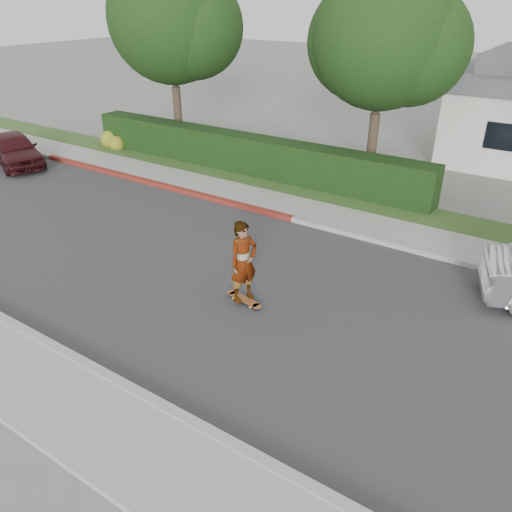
# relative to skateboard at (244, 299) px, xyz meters

# --- Properties ---
(ground) EXTENTS (120.00, 120.00, 0.00)m
(ground) POSITION_rel_skateboard_xyz_m (-2.37, 0.56, -0.09)
(ground) COLOR slate
(ground) RESTS_ON ground
(road) EXTENTS (60.00, 8.00, 0.01)m
(road) POSITION_rel_skateboard_xyz_m (-2.37, 0.56, -0.09)
(road) COLOR #2D2D30
(road) RESTS_ON ground
(curb_near) EXTENTS (60.00, 0.20, 0.15)m
(curb_near) POSITION_rel_skateboard_xyz_m (-2.37, -3.54, -0.02)
(curb_near) COLOR #9E9E99
(curb_near) RESTS_ON ground
(sidewalk_near) EXTENTS (60.00, 1.60, 0.12)m
(sidewalk_near) POSITION_rel_skateboard_xyz_m (-2.37, -4.44, -0.03)
(sidewalk_near) COLOR gray
(sidewalk_near) RESTS_ON ground
(curb_far) EXTENTS (60.00, 0.20, 0.15)m
(curb_far) POSITION_rel_skateboard_xyz_m (-2.37, 4.66, -0.02)
(curb_far) COLOR #9E9E99
(curb_far) RESTS_ON ground
(curb_red_section) EXTENTS (12.00, 0.21, 0.15)m
(curb_red_section) POSITION_rel_skateboard_xyz_m (-7.37, 4.66, -0.01)
(curb_red_section) COLOR maroon
(curb_red_section) RESTS_ON ground
(sidewalk_far) EXTENTS (60.00, 1.60, 0.12)m
(sidewalk_far) POSITION_rel_skateboard_xyz_m (-2.37, 5.56, -0.03)
(sidewalk_far) COLOR gray
(sidewalk_far) RESTS_ON ground
(planting_strip) EXTENTS (60.00, 1.60, 0.10)m
(planting_strip) POSITION_rel_skateboard_xyz_m (-2.37, 7.16, -0.04)
(planting_strip) COLOR #2D4C1E
(planting_strip) RESTS_ON ground
(hedge) EXTENTS (15.00, 1.00, 1.50)m
(hedge) POSITION_rel_skateboard_xyz_m (-5.37, 7.76, 0.66)
(hedge) COLOR black
(hedge) RESTS_ON ground
(flowering_shrub) EXTENTS (1.40, 1.00, 0.90)m
(flowering_shrub) POSITION_rel_skateboard_xyz_m (-12.38, 7.29, 0.24)
(flowering_shrub) COLOR #2D4C19
(flowering_shrub) RESTS_ON ground
(tree_left) EXTENTS (5.99, 5.21, 8.00)m
(tree_left) POSITION_rel_skateboard_xyz_m (-9.89, 9.25, 5.17)
(tree_left) COLOR #33261C
(tree_left) RESTS_ON ground
(tree_center) EXTENTS (5.66, 4.84, 7.44)m
(tree_center) POSITION_rel_skateboard_xyz_m (-0.89, 9.75, 4.81)
(tree_center) COLOR #33261C
(tree_center) RESTS_ON ground
(skateboard) EXTENTS (1.06, 0.39, 0.10)m
(skateboard) POSITION_rel_skateboard_xyz_m (0.00, 0.00, 0.00)
(skateboard) COLOR #D28739
(skateboard) RESTS_ON ground
(skateboarder) EXTENTS (0.66, 0.81, 1.93)m
(skateboarder) POSITION_rel_skateboard_xyz_m (0.00, 0.00, 0.98)
(skateboarder) COLOR white
(skateboarder) RESTS_ON skateboard
(car_maroon) EXTENTS (4.19, 2.82, 1.32)m
(car_maroon) POSITION_rel_skateboard_xyz_m (-13.79, 3.38, 0.57)
(car_maroon) COLOR #3E1317
(car_maroon) RESTS_ON ground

